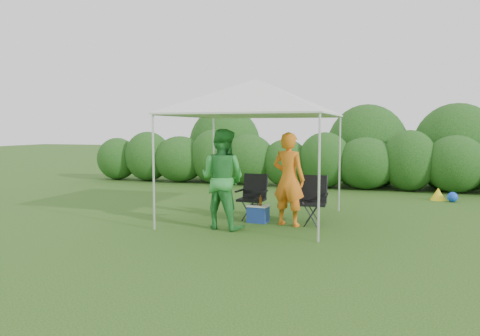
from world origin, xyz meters
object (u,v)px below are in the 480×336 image
(canopy, at_px, (256,98))
(chair_left, at_px, (253,194))
(man, at_px, (289,179))
(woman, at_px, (222,179))
(chair_right, at_px, (313,197))
(cooler, at_px, (258,214))

(canopy, height_order, chair_left, canopy)
(chair_left, bearing_deg, man, -23.28)
(canopy, xyz_separation_m, woman, (-0.36, -1.00, -1.54))
(chair_right, relative_size, cooler, 2.20)
(chair_left, bearing_deg, chair_right, -3.65)
(man, relative_size, woman, 0.97)
(chair_left, distance_m, woman, 1.15)
(chair_left, distance_m, man, 1.01)
(woman, bearing_deg, chair_right, -139.07)
(chair_right, xyz_separation_m, woman, (-1.53, -0.88, 0.39))
(chair_right, height_order, chair_left, chair_right)
(canopy, relative_size, man, 1.74)
(man, bearing_deg, canopy, -10.99)
(man, xyz_separation_m, cooler, (-0.63, 0.10, -0.72))
(woman, bearing_deg, cooler, -112.96)
(man, distance_m, woman, 1.27)
(man, height_order, cooler, man)
(canopy, bearing_deg, woman, -109.63)
(man, relative_size, cooler, 4.16)
(canopy, bearing_deg, chair_left, 148.83)
(canopy, relative_size, cooler, 7.26)
(canopy, height_order, man, canopy)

